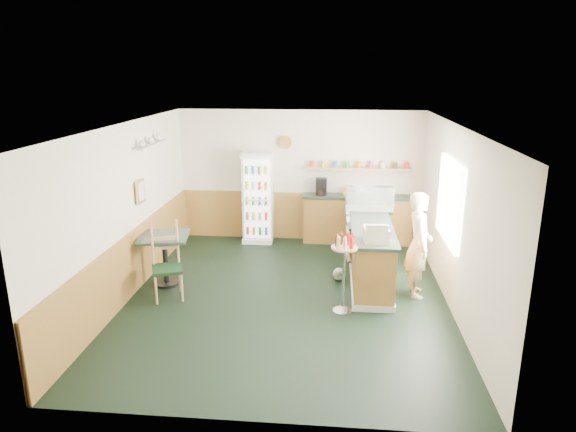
# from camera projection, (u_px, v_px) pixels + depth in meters

# --- Properties ---
(ground) EXTENTS (6.00, 6.00, 0.00)m
(ground) POSITION_uv_depth(u_px,v_px,m) (286.00, 297.00, 8.13)
(ground) COLOR black
(ground) RESTS_ON ground
(room_envelope) EXTENTS (5.04, 6.02, 2.72)m
(room_envelope) POSITION_uv_depth(u_px,v_px,m) (277.00, 193.00, 8.43)
(room_envelope) COLOR beige
(room_envelope) RESTS_ON ground
(service_counter) EXTENTS (0.68, 3.01, 1.01)m
(service_counter) POSITION_uv_depth(u_px,v_px,m) (369.00, 250.00, 8.91)
(service_counter) COLOR #A17534
(service_counter) RESTS_ON ground
(back_counter) EXTENTS (2.24, 0.42, 1.69)m
(back_counter) POSITION_uv_depth(u_px,v_px,m) (357.00, 217.00, 10.55)
(back_counter) COLOR #A17534
(back_counter) RESTS_ON ground
(drinks_fridge) EXTENTS (0.62, 0.53, 1.87)m
(drinks_fridge) POSITION_uv_depth(u_px,v_px,m) (258.00, 197.00, 10.57)
(drinks_fridge) COLOR white
(drinks_fridge) RESTS_ON ground
(display_case) EXTENTS (0.85, 0.44, 0.48)m
(display_case) POSITION_uv_depth(u_px,v_px,m) (370.00, 199.00, 9.17)
(display_case) COLOR silver
(display_case) RESTS_ON service_counter
(cash_register) EXTENTS (0.39, 0.40, 0.21)m
(cash_register) POSITION_uv_depth(u_px,v_px,m) (376.00, 234.00, 7.63)
(cash_register) COLOR beige
(cash_register) RESTS_ON service_counter
(shopkeeper) EXTENTS (0.41, 0.56, 1.69)m
(shopkeeper) POSITION_uv_depth(u_px,v_px,m) (419.00, 245.00, 8.00)
(shopkeeper) COLOR tan
(shopkeeper) RESTS_ON ground
(condiment_stand) EXTENTS (0.38, 0.38, 1.19)m
(condiment_stand) POSITION_uv_depth(u_px,v_px,m) (344.00, 262.00, 7.44)
(condiment_stand) COLOR silver
(condiment_stand) RESTS_ON ground
(newspaper_rack) EXTENTS (0.10, 0.48, 0.75)m
(newspaper_rack) POSITION_uv_depth(u_px,v_px,m) (349.00, 239.00, 9.03)
(newspaper_rack) COLOR black
(newspaper_rack) RESTS_ON ground
(cafe_table) EXTENTS (0.90, 0.90, 0.86)m
(cafe_table) POSITION_uv_depth(u_px,v_px,m) (165.00, 250.00, 8.47)
(cafe_table) COLOR black
(cafe_table) RESTS_ON ground
(cafe_chair) EXTENTS (0.58, 0.59, 1.21)m
(cafe_chair) POSITION_uv_depth(u_px,v_px,m) (169.00, 258.00, 8.04)
(cafe_chair) COLOR black
(cafe_chair) RESTS_ON ground
(dog_doorstop) EXTENTS (0.22, 0.28, 0.26)m
(dog_doorstop) POSITION_uv_depth(u_px,v_px,m) (339.00, 274.00, 8.74)
(dog_doorstop) COLOR gray
(dog_doorstop) RESTS_ON ground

